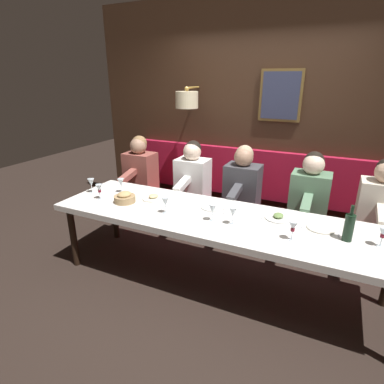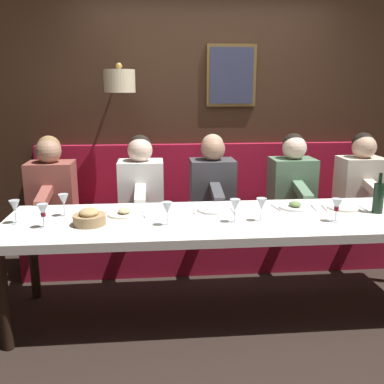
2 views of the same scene
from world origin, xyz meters
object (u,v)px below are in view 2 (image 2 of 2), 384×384
Objects in this scene: diner_nearest at (361,178)px; wine_glass_4 at (15,207)px; wine_glass_2 at (337,206)px; bread_bowl at (89,218)px; diner_near at (292,179)px; wine_glass_6 at (235,206)px; wine_glass_7 at (167,209)px; dining_table at (231,225)px; diner_farthest at (51,184)px; wine_glass_3 at (261,205)px; wine_glass_5 at (64,200)px; diner_far at (141,182)px; wine_bottle at (378,198)px; wine_glass_0 at (43,211)px; diner_middle at (212,181)px.

diner_nearest is 3.02m from wine_glass_4.
wine_glass_2 reaches higher than bread_bowl.
diner_nearest is at bearing -90.00° from diner_near.
wine_glass_6 is (-0.11, -1.49, 0.00)m from wine_glass_4.
dining_table is at bearing -72.39° from wine_glass_7.
dining_table is at bearing 122.37° from diner_nearest.
diner_nearest is 1.00× the size of diner_farthest.
wine_glass_5 is (0.24, 1.39, 0.00)m from wine_glass_3.
wine_glass_2 is 0.75× the size of bread_bowl.
diner_far is (0.88, 0.67, 0.13)m from dining_table.
bread_bowl is at bearing 119.21° from diner_near.
diner_far reaches higher than dining_table.
wine_glass_7 is at bearing -169.00° from diner_far.
diner_nearest is at bearing -68.00° from bread_bowl.
wine_glass_6 reaches higher than dining_table.
dining_table is 14.62× the size of bread_bowl.
wine_glass_2 is (-1.05, 0.69, 0.04)m from diner_nearest.
diner_far reaches higher than wine_glass_2.
wine_glass_3 is 1.18m from bread_bowl.
wine_glass_6 is (-0.12, 0.00, 0.17)m from dining_table.
wine_bottle is at bearing -65.41° from wine_glass_2.
diner_nearest is 1.00× the size of diner_near.
wine_glass_0 is at bearing 116.53° from diner_near.
diner_middle and diner_farthest have the same top height.
wine_glass_7 is (-0.03, -0.82, 0.00)m from wine_glass_0.
diner_farthest is at bearing 90.00° from diner_nearest.
wine_glass_7 is 0.53m from bread_bowl.
diner_farthest is at bearing 18.87° from wine_glass_5.
diner_far is 4.82× the size of wine_glass_0.
wine_glass_2 is 1.00× the size of wine_glass_5.
diner_farthest is (0.00, 1.44, 0.00)m from diner_middle.
wine_glass_2 is at bearing 178.30° from diner_near.
diner_farthest reaches higher than wine_glass_6.
diner_nearest is 1.00× the size of diner_far.
diner_farthest is at bearing 71.19° from wine_bottle.
wine_glass_2 is 0.44m from wine_bottle.
dining_table is 4.07× the size of diner_middle.
diner_far is 1.02m from bread_bowl.
wine_glass_2 is (-0.05, -1.98, -0.00)m from wine_glass_0.
diner_far is 1.05m from wine_glass_7.
diner_farthest is 4.82× the size of wine_glass_3.
wine_glass_2 is at bearing -92.99° from bread_bowl.
wine_glass_3 is at bearing 129.42° from diner_nearest.
diner_near is (0.00, 0.66, 0.00)m from diner_nearest.
wine_glass_7 is 1.57m from wine_bottle.
bread_bowl is at bearing 92.57° from wine_bottle.
wine_glass_4 is (0.11, 0.21, 0.00)m from wine_glass_0.
wine_glass_0 is 0.30m from bread_bowl.
diner_nearest is 4.82× the size of wine_glass_0.
diner_nearest and diner_middle have the same top height.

